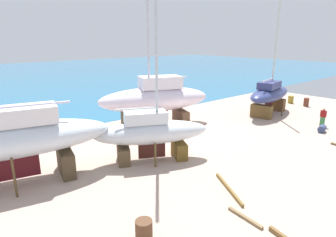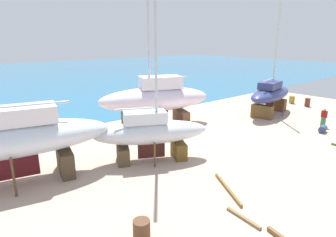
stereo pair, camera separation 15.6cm
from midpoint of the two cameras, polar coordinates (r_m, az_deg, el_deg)
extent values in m
plane|color=tan|center=(20.27, 13.41, -6.08)|extent=(46.93, 46.93, 0.00)
cube|color=teal|center=(63.96, -26.52, 7.32)|extent=(172.53, 78.03, 0.01)
cube|color=brown|center=(32.45, 20.31, 2.66)|extent=(1.08, 2.07, 1.27)
cube|color=brown|center=(28.83, 17.86, 1.36)|extent=(1.08, 2.07, 1.27)
cylinder|color=brown|center=(31.03, 16.84, 2.86)|extent=(0.12, 0.12, 1.75)
cylinder|color=brown|center=(30.19, 21.62, 2.09)|extent=(0.12, 0.12, 1.75)
ellipsoid|color=navy|center=(30.36, 19.39, 4.59)|extent=(8.15, 3.96, 1.36)
cube|color=#451318|center=(30.58, 19.20, 2.46)|extent=(1.85, 0.45, 0.95)
cube|color=navy|center=(29.84, 19.30, 6.28)|extent=(3.05, 2.01, 0.68)
cylinder|color=beige|center=(30.27, 20.62, 15.24)|extent=(0.16, 0.16, 10.08)
cylinder|color=silver|center=(29.22, 19.02, 7.23)|extent=(2.70, 0.65, 0.11)
cube|color=brown|center=(18.46, 1.98, -6.11)|extent=(1.37, 1.78, 1.02)
cube|color=brown|center=(17.90, -9.08, -7.02)|extent=(1.37, 1.78, 1.02)
cylinder|color=brown|center=(19.04, -4.08, -4.67)|extent=(0.12, 0.12, 1.51)
cylinder|color=brown|center=(16.97, -2.79, -7.22)|extent=(0.12, 0.12, 1.51)
ellipsoid|color=silver|center=(17.65, -3.53, -2.74)|extent=(7.23, 5.03, 1.40)
cube|color=#481F18|center=(18.06, -3.46, -6.32)|extent=(1.55, 0.84, 0.98)
cube|color=silver|center=(17.32, -4.73, 0.25)|extent=(2.82, 2.25, 0.70)
cylinder|color=#B5BEC6|center=(16.84, -2.63, 16.51)|extent=(0.16, 0.16, 10.38)
cylinder|color=silver|center=(17.11, -6.52, 1.92)|extent=(2.25, 1.22, 0.11)
cube|color=brown|center=(24.83, -8.17, -0.42)|extent=(1.59, 2.69, 1.13)
cube|color=brown|center=(26.18, 2.35, 0.56)|extent=(1.59, 2.69, 1.13)
cylinder|color=brown|center=(23.65, -1.52, -0.16)|extent=(0.12, 0.12, 1.86)
cylinder|color=brown|center=(26.97, -3.89, 1.78)|extent=(0.12, 0.12, 1.86)
ellipsoid|color=white|center=(24.99, -2.82, 3.85)|extent=(10.29, 6.54, 2.07)
cube|color=#4D1615|center=(25.41, -2.77, -0.03)|extent=(2.22, 0.91, 1.45)
cube|color=white|center=(24.89, -1.78, 7.20)|extent=(3.99, 3.09, 1.03)
cylinder|color=#C0B7C2|center=(24.50, -4.26, 21.81)|extent=(0.18, 0.18, 13.63)
cylinder|color=silver|center=(25.07, -0.18, 8.15)|extent=(3.24, 1.34, 0.12)
cube|color=#473825|center=(17.26, -19.85, -7.99)|extent=(1.18, 2.39, 1.39)
cylinder|color=#4F3D23|center=(15.61, -28.41, -10.30)|extent=(0.12, 0.12, 2.01)
cylinder|color=#492F24|center=(18.53, -28.48, -6.35)|extent=(0.12, 0.12, 2.01)
ellipsoid|color=silver|center=(16.61, -29.05, -3.83)|extent=(10.53, 5.00, 1.77)
cube|color=#56151B|center=(17.12, -28.39, -8.59)|extent=(2.40, 0.61, 1.24)
cube|color=silver|center=(16.27, -27.84, 0.51)|extent=(3.94, 2.47, 0.88)
cylinder|color=silver|center=(16.18, -25.37, 2.42)|extent=(3.50, 0.90, 0.13)
cube|color=#387C43|center=(28.10, 28.11, -0.56)|extent=(0.28, 0.38, 0.84)
cube|color=maroon|center=(27.93, 28.29, 0.83)|extent=(0.35, 0.49, 0.57)
sphere|color=tan|center=(27.85, 28.39, 1.62)|extent=(0.22, 0.22, 0.22)
cylinder|color=olive|center=(36.84, 23.03, 3.50)|extent=(0.84, 0.84, 0.87)
cylinder|color=#364268|center=(26.47, 28.07, -1.79)|extent=(0.91, 0.70, 0.55)
cylinder|color=brown|center=(35.79, 25.60, 2.95)|extent=(0.67, 0.67, 0.94)
cylinder|color=brown|center=(11.65, -5.22, -21.08)|extent=(0.89, 0.89, 0.76)
cube|color=brown|center=(15.09, 11.65, -13.46)|extent=(1.65, 2.86, 0.16)
cube|color=olive|center=(13.16, 14.66, -18.47)|extent=(0.30, 1.77, 0.12)
cube|color=brown|center=(12.48, 21.51, -21.05)|extent=(0.42, 1.29, 0.18)
camera|label=1|loc=(0.08, -90.21, -0.06)|focal=30.76mm
camera|label=2|loc=(0.08, 89.79, 0.06)|focal=30.76mm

